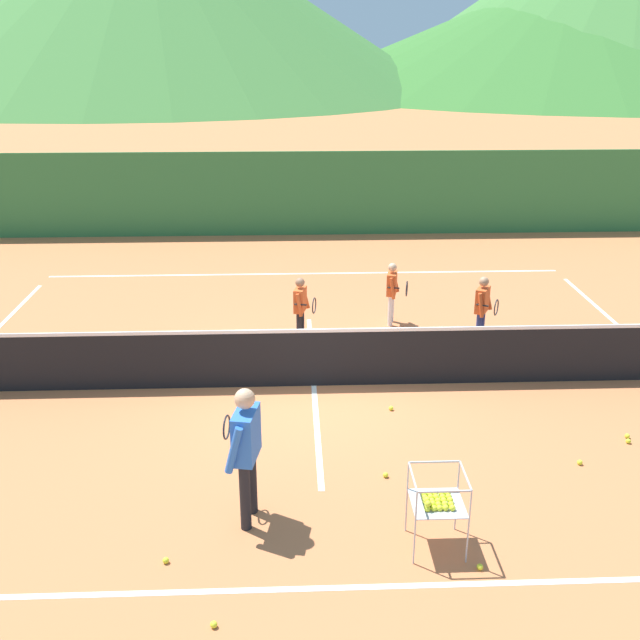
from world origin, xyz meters
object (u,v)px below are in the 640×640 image
object	(u,v)px
instructor	(246,443)
student_2	(483,305)
tennis_ball_11	(214,625)
tennis_ball_6	(386,475)
tennis_ball_8	(580,462)
student_0	(301,304)
tennis_ball_7	(166,560)
tennis_ball_3	(627,436)
tennis_net	(314,357)
tennis_ball_0	(480,567)
tennis_ball_2	(391,408)
tennis_ball_1	(628,441)
student_1	(392,288)
ball_cart	(437,501)

from	to	relation	value
instructor	student_2	size ratio (longest dim) A/B	1.31
student_2	tennis_ball_11	distance (m)	7.92
tennis_ball_6	tennis_ball_8	bearing A→B (deg)	4.23
student_0	tennis_ball_11	size ratio (longest dim) A/B	18.07
student_0	student_2	xyz separation A→B (m)	(3.22, -0.24, 0.03)
tennis_ball_7	tennis_ball_11	world-z (taller)	same
student_0	tennis_ball_3	xyz separation A→B (m)	(4.47, -3.63, -0.71)
tennis_net	instructor	xyz separation A→B (m)	(-0.86, -3.47, 0.50)
tennis_ball_11	tennis_ball_3	bearing A→B (deg)	31.42
tennis_ball_0	tennis_ball_11	xyz separation A→B (m)	(-2.71, -0.70, 0.00)
student_0	tennis_ball_3	size ratio (longest dim) A/B	18.07
student_0	tennis_ball_7	distance (m)	6.23
instructor	tennis_ball_6	xyz separation A→B (m)	(1.69, 0.80, -0.97)
tennis_ball_2	tennis_ball_7	bearing A→B (deg)	-130.50
student_0	tennis_ball_8	bearing A→B (deg)	-50.24
instructor	tennis_ball_3	world-z (taller)	instructor
tennis_ball_2	tennis_ball_3	size ratio (longest dim) A/B	1.00
tennis_ball_1	student_2	bearing A→B (deg)	108.74
tennis_net	student_1	size ratio (longest dim) A/B	10.15
tennis_ball_1	tennis_ball_11	size ratio (longest dim) A/B	1.00
student_1	tennis_ball_3	distance (m)	5.29
instructor	student_0	xyz separation A→B (m)	(0.70, 5.26, -0.26)
tennis_ball_1	tennis_net	bearing A→B (deg)	155.16
tennis_ball_6	tennis_ball_7	xyz separation A→B (m)	(-2.53, -1.53, 0.00)
tennis_ball_3	student_0	bearing A→B (deg)	140.90
tennis_ball_7	tennis_ball_1	bearing A→B (deg)	20.51
student_1	tennis_ball_1	bearing A→B (deg)	-60.15
tennis_net	tennis_ball_6	size ratio (longest dim) A/B	182.09
student_1	tennis_ball_1	xyz separation A→B (m)	(2.66, -4.63, -0.70)
tennis_ball_7	tennis_ball_11	xyz separation A→B (m)	(0.59, -0.94, 0.00)
tennis_ball_8	tennis_net	bearing A→B (deg)	143.83
instructor	tennis_ball_3	size ratio (longest dim) A/B	24.59
tennis_ball_2	tennis_ball_7	distance (m)	4.36
tennis_ball_11	tennis_ball_7	bearing A→B (deg)	122.28
tennis_ball_1	ball_cart	bearing A→B (deg)	-146.00
tennis_ball_7	tennis_ball_11	size ratio (longest dim) A/B	1.00
tennis_net	tennis_ball_1	distance (m)	4.71
tennis_ball_0	tennis_ball_6	distance (m)	1.93
tennis_ball_3	tennis_ball_11	bearing A→B (deg)	-148.58
tennis_ball_7	tennis_ball_8	world-z (taller)	same
tennis_ball_3	tennis_ball_7	bearing A→B (deg)	-158.49
tennis_ball_1	tennis_ball_0	bearing A→B (deg)	-137.15
tennis_ball_0	tennis_ball_1	size ratio (longest dim) A/B	1.00
student_2	tennis_ball_11	size ratio (longest dim) A/B	18.83
instructor	tennis_ball_11	size ratio (longest dim) A/B	24.59
student_1	tennis_ball_6	world-z (taller)	student_1
instructor	tennis_ball_6	distance (m)	2.10
student_0	student_1	distance (m)	1.96
student_1	tennis_ball_2	xyz separation A→B (m)	(-0.47, -3.55, -0.70)
instructor	student_0	distance (m)	5.32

